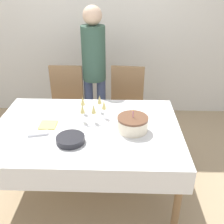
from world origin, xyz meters
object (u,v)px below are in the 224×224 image
object	(u,v)px
birthday_cake	(133,124)
person_standing	(94,64)
plate_stack_main	(70,139)
dining_chair_far_left	(66,103)
dining_chair_far_right	(126,104)
champagne_tray	(93,111)

from	to	relation	value
birthday_cake	person_standing	distance (m)	1.17
birthday_cake	plate_stack_main	size ratio (longest dim) A/B	1.14
person_standing	plate_stack_main	bearing A→B (deg)	-93.58
dining_chair_far_left	birthday_cake	size ratio (longest dim) A/B	3.68
dining_chair_far_right	plate_stack_main	size ratio (longest dim) A/B	4.21
dining_chair_far_right	champagne_tray	world-z (taller)	dining_chair_far_right
dining_chair_far_left	plate_stack_main	distance (m)	1.18
plate_stack_main	champagne_tray	bearing A→B (deg)	70.74
dining_chair_far_right	dining_chair_far_left	bearing A→B (deg)	179.97
dining_chair_far_left	birthday_cake	bearing A→B (deg)	-50.33
birthday_cake	plate_stack_main	world-z (taller)	birthday_cake
dining_chair_far_left	champagne_tray	distance (m)	0.87
dining_chair_far_left	champagne_tray	size ratio (longest dim) A/B	2.90
dining_chair_far_left	plate_stack_main	size ratio (longest dim) A/B	4.21
plate_stack_main	person_standing	world-z (taller)	person_standing
person_standing	birthday_cake	bearing A→B (deg)	-68.33
dining_chair_far_right	birthday_cake	world-z (taller)	dining_chair_far_right
champagne_tray	plate_stack_main	bearing A→B (deg)	-109.26
champagne_tray	dining_chair_far_right	bearing A→B (deg)	65.09
dining_chair_far_right	birthday_cake	bearing A→B (deg)	-88.03
dining_chair_far_left	birthday_cake	world-z (taller)	dining_chair_far_left
birthday_cake	champagne_tray	distance (m)	0.42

